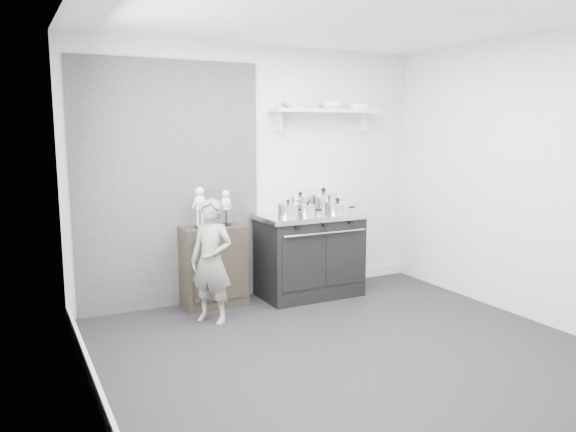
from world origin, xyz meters
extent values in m
plane|color=black|center=(0.00, 0.00, 0.00)|extent=(4.00, 4.00, 0.00)
cube|color=#B9B9B7|center=(0.00, 1.80, 1.35)|extent=(4.00, 0.02, 2.70)
cube|color=#B9B9B7|center=(0.00, -1.80, 1.35)|extent=(4.00, 0.02, 2.70)
cube|color=#B9B9B7|center=(-2.00, 0.00, 1.35)|extent=(0.02, 3.60, 2.70)
cube|color=#B9B9B7|center=(2.00, 0.00, 1.35)|extent=(0.02, 3.60, 2.70)
cube|color=silver|center=(0.00, 0.00, 2.70)|extent=(4.00, 3.60, 0.02)
cube|color=black|center=(-0.95, 1.79, 1.25)|extent=(1.90, 0.02, 2.50)
cube|color=silver|center=(1.00, 1.78, 0.06)|extent=(2.00, 0.03, 0.12)
cube|color=silver|center=(-1.98, 0.00, 0.06)|extent=(0.03, 3.60, 0.12)
cube|color=silver|center=(0.80, 1.67, 2.02)|extent=(1.30, 0.26, 0.04)
cube|color=silver|center=(0.25, 1.74, 1.90)|extent=(0.03, 0.12, 0.20)
cube|color=silver|center=(1.35, 1.74, 1.90)|extent=(0.03, 0.12, 0.20)
cube|color=black|center=(0.48, 1.48, 0.43)|extent=(1.08, 0.65, 0.86)
cube|color=silver|center=(0.48, 1.48, 0.89)|extent=(1.14, 0.69, 0.05)
cube|color=black|center=(0.23, 1.16, 0.45)|extent=(0.45, 0.02, 0.56)
cube|color=black|center=(0.74, 1.16, 0.45)|extent=(0.45, 0.02, 0.56)
cylinder|color=silver|center=(0.48, 1.12, 0.76)|extent=(0.97, 0.02, 0.02)
cylinder|color=black|center=(0.16, 1.14, 0.84)|extent=(0.04, 0.03, 0.04)
cylinder|color=black|center=(0.48, 1.14, 0.84)|extent=(0.04, 0.03, 0.04)
cylinder|color=black|center=(0.81, 1.14, 0.84)|extent=(0.04, 0.03, 0.04)
cube|color=black|center=(-0.57, 1.61, 0.42)|extent=(0.64, 0.37, 0.83)
imported|color=slate|center=(-0.76, 1.14, 0.59)|extent=(0.49, 0.51, 1.18)
cylinder|color=white|center=(0.18, 1.38, 0.98)|extent=(0.22, 0.22, 0.12)
cylinder|color=white|center=(0.18, 1.38, 1.05)|extent=(0.23, 0.23, 0.02)
sphere|color=black|center=(0.18, 1.38, 1.08)|extent=(0.04, 0.04, 0.04)
cylinder|color=black|center=(0.33, 1.38, 0.98)|extent=(0.10, 0.02, 0.02)
cylinder|color=white|center=(0.43, 1.58, 1.00)|extent=(0.24, 0.24, 0.16)
cylinder|color=white|center=(0.43, 1.58, 1.09)|extent=(0.25, 0.25, 0.02)
sphere|color=black|center=(0.43, 1.58, 1.12)|extent=(0.04, 0.04, 0.04)
cylinder|color=black|center=(0.59, 1.58, 1.00)|extent=(0.10, 0.02, 0.02)
cylinder|color=white|center=(0.73, 1.58, 1.01)|extent=(0.31, 0.31, 0.19)
cylinder|color=white|center=(0.73, 1.58, 1.11)|extent=(0.32, 0.32, 0.02)
sphere|color=black|center=(0.73, 1.58, 1.15)|extent=(0.06, 0.06, 0.06)
cylinder|color=black|center=(0.92, 1.58, 1.01)|extent=(0.10, 0.02, 0.02)
cylinder|color=white|center=(0.75, 1.32, 0.97)|extent=(0.26, 0.26, 0.11)
cylinder|color=white|center=(0.75, 1.32, 1.03)|extent=(0.27, 0.27, 0.02)
sphere|color=black|center=(0.75, 1.32, 1.07)|extent=(0.05, 0.05, 0.05)
cylinder|color=black|center=(0.92, 1.32, 0.97)|extent=(0.10, 0.02, 0.02)
cylinder|color=white|center=(0.38, 1.31, 0.97)|extent=(0.16, 0.16, 0.11)
cylinder|color=white|center=(0.38, 1.31, 1.03)|extent=(0.17, 0.17, 0.02)
sphere|color=black|center=(0.38, 1.31, 1.05)|extent=(0.03, 0.03, 0.03)
cylinder|color=black|center=(0.50, 1.31, 0.97)|extent=(0.10, 0.02, 0.02)
imported|color=white|center=(0.44, 1.67, 2.08)|extent=(0.30, 0.30, 0.07)
imported|color=white|center=(0.88, 1.67, 2.08)|extent=(0.24, 0.24, 0.08)
cylinder|color=white|center=(1.24, 1.67, 2.07)|extent=(0.25, 0.25, 0.06)
camera|label=1|loc=(-2.46, -3.77, 1.84)|focal=35.00mm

